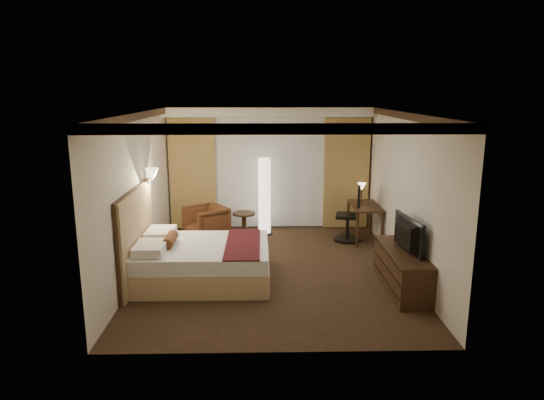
{
  "coord_description": "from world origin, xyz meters",
  "views": [
    {
      "loc": [
        -0.19,
        -7.97,
        3.04
      ],
      "look_at": [
        0.0,
        0.4,
        1.15
      ],
      "focal_mm": 32.0,
      "sensor_mm": 36.0,
      "label": 1
    }
  ],
  "objects_px": {
    "desk": "(364,222)",
    "dresser": "(402,270)",
    "bed": "(204,262)",
    "office_chair": "(348,214)",
    "armchair": "(206,221)",
    "floor_lamp": "(264,196)",
    "television": "(402,233)",
    "side_table": "(244,225)"
  },
  "relations": [
    {
      "from": "armchair",
      "to": "office_chair",
      "type": "xyz_separation_m",
      "value": [
        2.93,
        -0.17,
        0.19
      ]
    },
    {
      "from": "side_table",
      "to": "television",
      "type": "xyz_separation_m",
      "value": [
        2.53,
        -2.84,
        0.65
      ]
    },
    {
      "from": "dresser",
      "to": "television",
      "type": "bearing_deg",
      "value": 180.0
    },
    {
      "from": "bed",
      "to": "dresser",
      "type": "bearing_deg",
      "value": -8.23
    },
    {
      "from": "floor_lamp",
      "to": "television",
      "type": "bearing_deg",
      "value": -55.63
    },
    {
      "from": "floor_lamp",
      "to": "television",
      "type": "distance_m",
      "value": 3.71
    },
    {
      "from": "armchair",
      "to": "dresser",
      "type": "distance_m",
      "value": 4.3
    },
    {
      "from": "armchair",
      "to": "floor_lamp",
      "type": "height_order",
      "value": "floor_lamp"
    },
    {
      "from": "bed",
      "to": "desk",
      "type": "bearing_deg",
      "value": 34.62
    },
    {
      "from": "dresser",
      "to": "armchair",
      "type": "bearing_deg",
      "value": 141.08
    },
    {
      "from": "side_table",
      "to": "television",
      "type": "relative_size",
      "value": 0.54
    },
    {
      "from": "side_table",
      "to": "television",
      "type": "distance_m",
      "value": 3.86
    },
    {
      "from": "desk",
      "to": "dresser",
      "type": "height_order",
      "value": "desk"
    },
    {
      "from": "office_chair",
      "to": "dresser",
      "type": "bearing_deg",
      "value": -69.11
    },
    {
      "from": "dresser",
      "to": "office_chair",
      "type": "bearing_deg",
      "value": 99.3
    },
    {
      "from": "armchair",
      "to": "desk",
      "type": "distance_m",
      "value": 3.3
    },
    {
      "from": "floor_lamp",
      "to": "dresser",
      "type": "height_order",
      "value": "floor_lamp"
    },
    {
      "from": "bed",
      "to": "office_chair",
      "type": "distance_m",
      "value": 3.43
    },
    {
      "from": "armchair",
      "to": "office_chair",
      "type": "height_order",
      "value": "office_chair"
    },
    {
      "from": "floor_lamp",
      "to": "television",
      "type": "xyz_separation_m",
      "value": [
        2.09,
        -3.06,
        0.09
      ]
    },
    {
      "from": "floor_lamp",
      "to": "office_chair",
      "type": "distance_m",
      "value": 1.81
    },
    {
      "from": "desk",
      "to": "dresser",
      "type": "relative_size",
      "value": 0.68
    },
    {
      "from": "bed",
      "to": "armchair",
      "type": "bearing_deg",
      "value": 95.48
    },
    {
      "from": "television",
      "to": "dresser",
      "type": "bearing_deg",
      "value": -96.97
    },
    {
      "from": "office_chair",
      "to": "dresser",
      "type": "xyz_separation_m",
      "value": [
        0.41,
        -2.53,
        -0.26
      ]
    },
    {
      "from": "dresser",
      "to": "television",
      "type": "height_order",
      "value": "television"
    },
    {
      "from": "armchair",
      "to": "floor_lamp",
      "type": "bearing_deg",
      "value": 72.14
    },
    {
      "from": "side_table",
      "to": "armchair",
      "type": "bearing_deg",
      "value": -170.19
    },
    {
      "from": "desk",
      "to": "dresser",
      "type": "xyz_separation_m",
      "value": [
        0.05,
        -2.58,
        -0.06
      ]
    },
    {
      "from": "side_table",
      "to": "television",
      "type": "bearing_deg",
      "value": -48.31
    },
    {
      "from": "armchair",
      "to": "office_chair",
      "type": "relative_size",
      "value": 0.68
    },
    {
      "from": "office_chair",
      "to": "dresser",
      "type": "distance_m",
      "value": 2.57
    },
    {
      "from": "bed",
      "to": "office_chair",
      "type": "xyz_separation_m",
      "value": [
        2.72,
        2.08,
        0.26
      ]
    },
    {
      "from": "office_chair",
      "to": "television",
      "type": "bearing_deg",
      "value": -69.77
    },
    {
      "from": "dresser",
      "to": "desk",
      "type": "bearing_deg",
      "value": 91.11
    },
    {
      "from": "bed",
      "to": "office_chair",
      "type": "relative_size",
      "value": 1.85
    },
    {
      "from": "bed",
      "to": "armchair",
      "type": "relative_size",
      "value": 2.73
    },
    {
      "from": "desk",
      "to": "side_table",
      "type": "bearing_deg",
      "value": 174.1
    },
    {
      "from": "armchair",
      "to": "office_chair",
      "type": "bearing_deg",
      "value": 52.36
    },
    {
      "from": "floor_lamp",
      "to": "desk",
      "type": "relative_size",
      "value": 1.49
    },
    {
      "from": "desk",
      "to": "office_chair",
      "type": "xyz_separation_m",
      "value": [
        -0.36,
        -0.05,
        0.2
      ]
    },
    {
      "from": "side_table",
      "to": "desk",
      "type": "distance_m",
      "value": 2.52
    }
  ]
}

